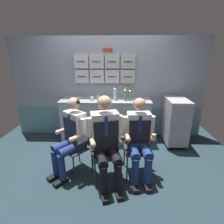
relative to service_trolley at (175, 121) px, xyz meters
The scene contains 17 objects.
ground 1.76m from the service_trolley, 145.87° to the right, with size 4.80×4.80×0.04m, color #21343D.
galley_bulkhead 1.56m from the service_trolley, 162.83° to the left, with size 4.20×0.14×2.15m.
galley_counter 1.44m from the service_trolley, behind, with size 1.86×0.53×0.90m.
service_trolley is the anchor object (origin of this frame).
folding_chair_left 1.97m from the service_trolley, 153.09° to the right, with size 0.56×0.56×0.83m.
crew_member_left 2.13m from the service_trolley, 151.42° to the right, with size 0.61×0.63×1.21m.
folding_chair_center 1.72m from the service_trolley, 142.90° to the right, with size 0.49×0.49×0.83m.
crew_member_center 1.79m from the service_trolley, 138.18° to the right, with size 0.54×0.69×1.28m.
folding_chair_right 1.24m from the service_trolley, 134.35° to the right, with size 0.43×0.43×0.83m.
crew_member_right 1.36m from the service_trolley, 129.14° to the right, with size 0.48×0.61×1.21m.
water_bottle_blue_cap 1.35m from the service_trolley, behind, with size 0.07×0.07×0.27m.
water_bottle_tall 1.06m from the service_trolley, behind, with size 0.07×0.07×0.24m.
water_bottle_clear 1.15m from the service_trolley, behind, with size 0.07×0.07×0.25m.
paper_cup_tan 1.75m from the service_trolley, behind, with size 0.06×0.06×0.08m.
coffee_cup_white 1.66m from the service_trolley, behind, with size 0.07×0.07×0.07m.
coffee_cup_spare 1.53m from the service_trolley, behind, with size 0.07×0.07×0.07m.
snack_banana 2.06m from the service_trolley, behind, with size 0.17×0.10×0.04m.
Camera 1 is at (0.22, -2.39, 1.80)m, focal length 27.86 mm.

